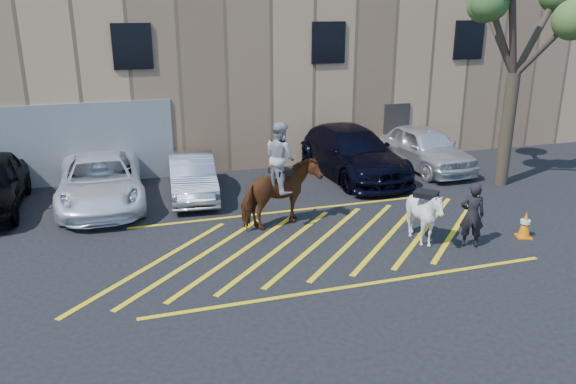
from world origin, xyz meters
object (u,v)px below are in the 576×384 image
object	(u,v)px
car_white_suv	(424,148)
saddled_white	(424,216)
car_silver_sedan	(192,176)
handler	(472,215)
tree	(521,12)
mounted_bay	(280,186)
traffic_cone	(525,224)
car_white_pickup	(101,181)
car_blue_suv	(351,152)

from	to	relation	value
car_white_suv	saddled_white	bearing A→B (deg)	-123.66
car_silver_sedan	handler	bearing A→B (deg)	-40.22
handler	tree	xyz separation A→B (m)	(4.19, 4.27, 4.85)
car_silver_sedan	mounted_bay	bearing A→B (deg)	-55.46
traffic_cone	tree	bearing A→B (deg)	59.79
car_white_pickup	handler	bearing A→B (deg)	-34.38
mounted_bay	car_white_pickup	bearing A→B (deg)	144.04
car_white_suv	tree	size ratio (longest dim) A/B	0.65
tree	handler	bearing A→B (deg)	-134.45
car_blue_suv	traffic_cone	bearing A→B (deg)	-76.66
tree	traffic_cone	bearing A→B (deg)	-120.21
handler	saddled_white	xyz separation A→B (m)	(-1.06, 0.50, -0.08)
car_white_pickup	saddled_white	size ratio (longest dim) A/B	2.91
handler	mounted_bay	world-z (taller)	mounted_bay
car_white_suv	mounted_bay	distance (m)	8.01
car_blue_suv	saddled_white	world-z (taller)	car_blue_suv
car_silver_sedan	car_white_suv	distance (m)	8.87
car_white_suv	handler	xyz separation A→B (m)	(-2.65, -6.83, 0.04)
car_white_suv	handler	distance (m)	7.33
car_blue_suv	traffic_cone	distance (m)	7.11
car_white_pickup	car_silver_sedan	world-z (taller)	car_white_pickup
saddled_white	traffic_cone	bearing A→B (deg)	-8.93
saddled_white	handler	bearing A→B (deg)	-25.20
traffic_cone	car_silver_sedan	bearing A→B (deg)	142.46
traffic_cone	mounted_bay	bearing A→B (deg)	155.66
mounted_bay	saddled_white	distance (m)	3.92
car_blue_suv	car_white_suv	xyz separation A→B (m)	(3.00, -0.01, -0.05)
car_white_suv	saddled_white	distance (m)	7.34
car_blue_suv	saddled_white	xyz separation A→B (m)	(-0.72, -6.34, -0.09)
mounted_bay	traffic_cone	world-z (taller)	mounted_bay
car_white_pickup	mounted_bay	size ratio (longest dim) A/B	1.81
saddled_white	car_white_suv	bearing A→B (deg)	59.58
car_silver_sedan	mounted_bay	xyz separation A→B (m)	(1.95, -3.39, 0.53)
handler	car_blue_suv	bearing A→B (deg)	-62.13
handler	car_white_pickup	bearing A→B (deg)	-9.67
saddled_white	car_blue_suv	bearing A→B (deg)	83.56
car_silver_sedan	car_blue_suv	xyz separation A→B (m)	(5.84, 0.69, 0.20)
car_white_pickup	car_silver_sedan	bearing A→B (deg)	-1.00
car_silver_sedan	tree	xyz separation A→B (m)	(10.37, -1.88, 5.03)
car_silver_sedan	car_blue_suv	size ratio (longest dim) A/B	0.68
car_blue_suv	handler	bearing A→B (deg)	-90.85
mounted_bay	saddled_white	bearing A→B (deg)	-35.48
tree	car_white_suv	bearing A→B (deg)	120.94
car_white_pickup	tree	world-z (taller)	tree
mounted_bay	car_silver_sedan	bearing A→B (deg)	119.94
car_white_suv	traffic_cone	size ratio (longest dim) A/B	6.50
car_silver_sedan	traffic_cone	bearing A→B (deg)	-32.94
tree	car_blue_suv	bearing A→B (deg)	150.50
car_white_suv	car_white_pickup	bearing A→B (deg)	179.82
car_white_pickup	car_blue_suv	xyz separation A→B (m)	(8.64, 0.63, 0.12)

